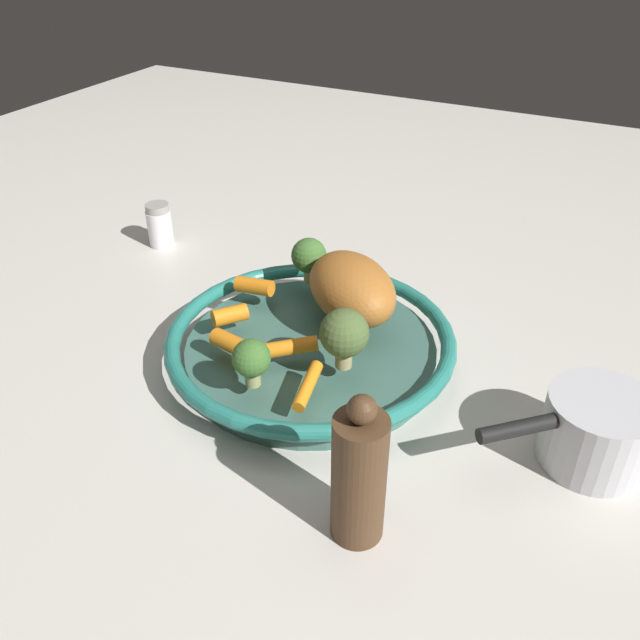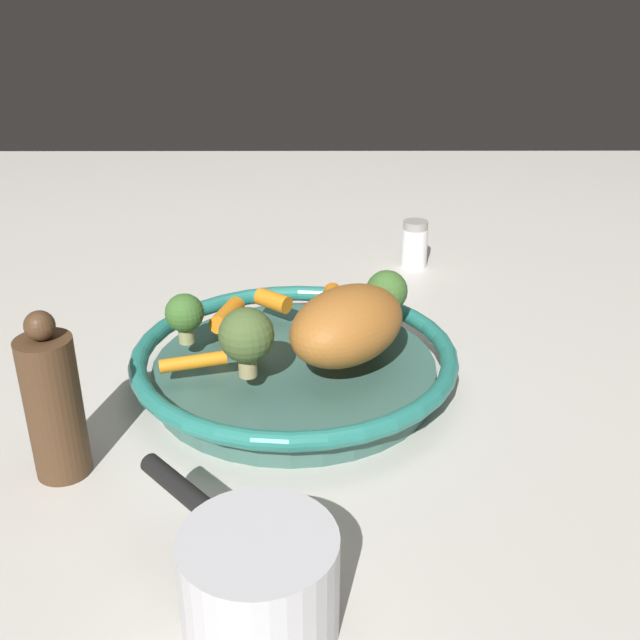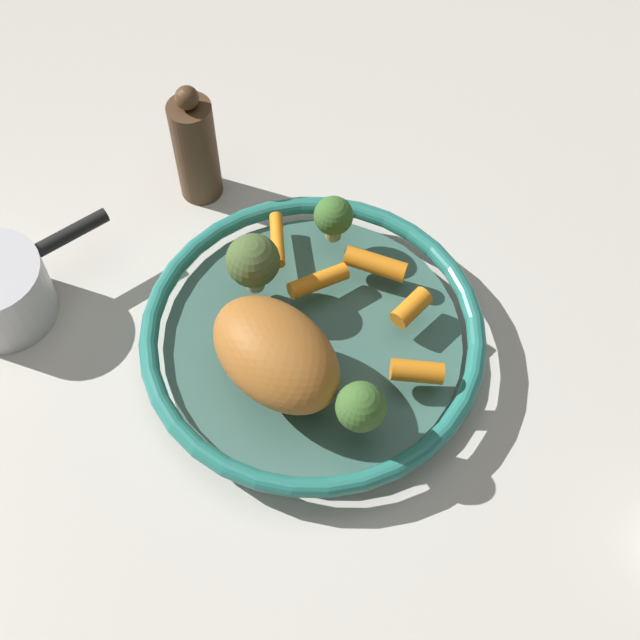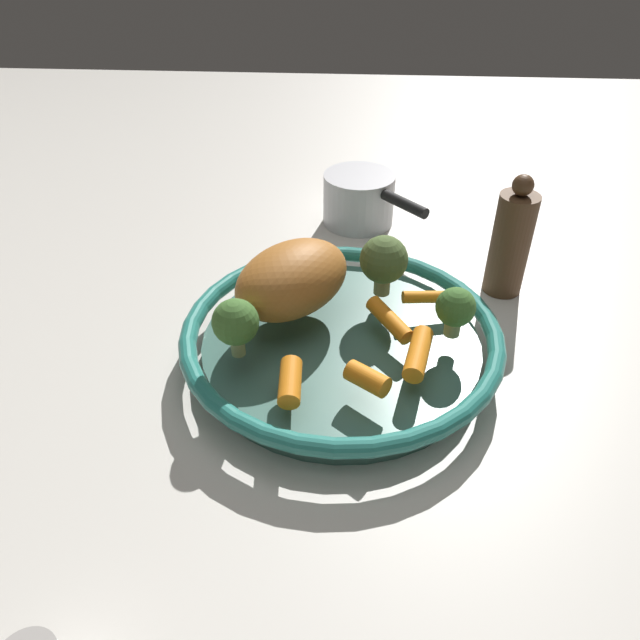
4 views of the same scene
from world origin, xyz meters
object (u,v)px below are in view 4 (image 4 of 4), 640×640
at_px(saucepan, 360,199).
at_px(baby_carrot_right, 432,297).
at_px(serving_bowl, 341,341).
at_px(baby_carrot_center, 390,321).
at_px(baby_carrot_near_rim, 367,379).
at_px(broccoli_floret_large, 455,308).
at_px(roast_chicken_piece, 292,279).
at_px(baby_carrot_left, 290,382).
at_px(baby_carrot_back, 418,354).
at_px(pepper_mill, 511,242).
at_px(broccoli_floret_small, 384,261).
at_px(broccoli_floret_edge, 236,323).

bearing_deg(saucepan, baby_carrot_right, -73.24).
xyz_separation_m(serving_bowl, baby_carrot_center, (0.05, -0.00, 0.03)).
relative_size(baby_carrot_near_rim, broccoli_floret_large, 0.76).
xyz_separation_m(roast_chicken_piece, baby_carrot_left, (0.01, -0.14, -0.03)).
relative_size(serving_bowl, baby_carrot_near_rim, 8.23).
relative_size(serving_bowl, baby_carrot_back, 5.42).
bearing_deg(broccoli_floret_large, pepper_mill, 61.53).
bearing_deg(baby_carrot_center, roast_chicken_piece, 164.04).
height_order(roast_chicken_piece, saucepan, roast_chicken_piece).
bearing_deg(broccoli_floret_small, broccoli_floret_edge, -140.75).
bearing_deg(broccoli_floret_large, roast_chicken_piece, 167.85).
distance_m(baby_carrot_near_rim, broccoli_floret_edge, 0.14).
relative_size(baby_carrot_left, baby_carrot_back, 0.78).
xyz_separation_m(baby_carrot_center, pepper_mill, (0.16, 0.16, 0.01)).
height_order(baby_carrot_near_rim, broccoli_floret_small, broccoli_floret_small).
bearing_deg(baby_carrot_right, baby_carrot_back, -102.12).
distance_m(roast_chicken_piece, saucepan, 0.32).
bearing_deg(baby_carrot_near_rim, baby_carrot_right, 63.42).
distance_m(baby_carrot_near_rim, broccoli_floret_large, 0.13).
bearing_deg(serving_bowl, roast_chicken_piece, 152.90).
relative_size(roast_chicken_piece, baby_carrot_left, 2.83).
relative_size(baby_carrot_right, pepper_mill, 0.42).
distance_m(serving_bowl, saucepan, 0.34).
xyz_separation_m(baby_carrot_near_rim, broccoli_floret_large, (0.09, 0.09, 0.02)).
height_order(baby_carrot_back, broccoli_floret_small, broccoli_floret_small).
height_order(baby_carrot_left, broccoli_floret_large, broccoli_floret_large).
bearing_deg(pepper_mill, serving_bowl, -143.05).
bearing_deg(broccoli_floret_edge, broccoli_floret_small, 39.25).
xyz_separation_m(serving_bowl, baby_carrot_right, (0.10, 0.05, 0.03)).
bearing_deg(serving_bowl, baby_carrot_near_rim, -73.98).
bearing_deg(pepper_mill, broccoli_floret_small, -150.81).
bearing_deg(broccoli_floret_large, baby_carrot_right, 105.66).
height_order(baby_carrot_right, baby_carrot_left, baby_carrot_left).
bearing_deg(pepper_mill, broccoli_floret_large, -118.47).
xyz_separation_m(baby_carrot_center, broccoli_floret_small, (-0.01, 0.07, 0.03)).
bearing_deg(pepper_mill, baby_carrot_back, -121.14).
distance_m(broccoli_floret_edge, pepper_mill, 0.38).
height_order(serving_bowl, baby_carrot_right, baby_carrot_right).
distance_m(baby_carrot_back, broccoli_floret_small, 0.13).
xyz_separation_m(broccoli_floret_edge, pepper_mill, (0.31, 0.21, -0.02)).
xyz_separation_m(broccoli_floret_edge, broccoli_floret_small, (0.15, 0.12, 0.00)).
distance_m(baby_carrot_left, broccoli_floret_large, 0.19).
height_order(baby_carrot_near_rim, baby_carrot_left, baby_carrot_left).
relative_size(serving_bowl, saucepan, 2.22).
bearing_deg(broccoli_floret_edge, saucepan, 72.96).
relative_size(baby_carrot_back, pepper_mill, 0.41).
xyz_separation_m(baby_carrot_right, baby_carrot_center, (-0.05, -0.05, 0.00)).
distance_m(baby_carrot_back, broccoli_floret_edge, 0.19).
distance_m(roast_chicken_piece, baby_carrot_center, 0.12).
distance_m(broccoli_floret_edge, broccoli_floret_large, 0.23).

